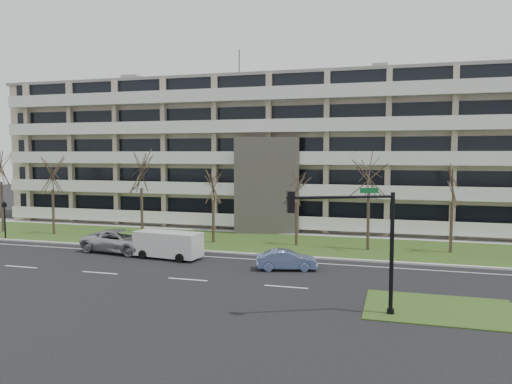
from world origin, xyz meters
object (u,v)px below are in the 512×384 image
(silver_pickup, at_px, (121,241))
(pedestrian_signal, at_px, (5,215))
(blue_sedan, at_px, (287,260))
(white_van, at_px, (169,243))
(traffic_signal, at_px, (357,234))

(silver_pickup, xyz_separation_m, pedestrian_signal, (-12.99, 2.47, 1.26))
(blue_sedan, bearing_deg, white_van, 67.63)
(silver_pickup, relative_size, traffic_signal, 1.03)
(silver_pickup, distance_m, pedestrian_signal, 13.28)
(blue_sedan, xyz_separation_m, pedestrian_signal, (-26.37, 4.63, 1.47))
(silver_pickup, bearing_deg, blue_sedan, -90.95)
(blue_sedan, height_order, pedestrian_signal, pedestrian_signal)
(white_van, distance_m, traffic_signal, 16.99)
(blue_sedan, relative_size, white_van, 0.77)
(traffic_signal, bearing_deg, silver_pickup, 126.53)
(silver_pickup, height_order, pedestrian_signal, pedestrian_signal)
(pedestrian_signal, bearing_deg, white_van, -12.79)
(blue_sedan, height_order, traffic_signal, traffic_signal)
(silver_pickup, height_order, traffic_signal, traffic_signal)
(silver_pickup, distance_m, traffic_signal, 21.37)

